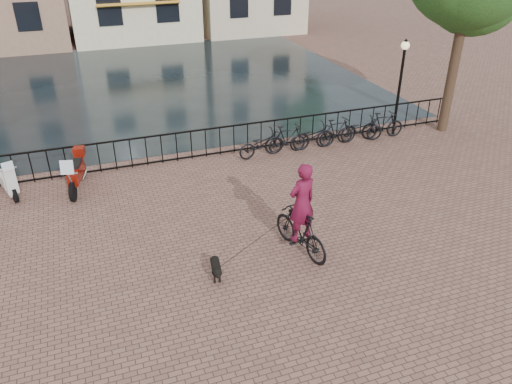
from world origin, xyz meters
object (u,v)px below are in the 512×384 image
object	(u,v)px
lamp_post	(402,72)
cyclist	(301,215)
dog	(216,269)
scooter	(5,175)
motorcycle	(75,169)

from	to	relation	value
lamp_post	cyclist	distance (m)	8.77
lamp_post	dog	xyz separation A→B (m)	(-8.69, -6.06, -2.12)
lamp_post	scooter	xyz separation A→B (m)	(-13.35, -0.22, -1.72)
scooter	dog	bearing A→B (deg)	-70.58
motorcycle	scooter	bearing A→B (deg)	-176.34
lamp_post	cyclist	bearing A→B (deg)	-138.37
motorcycle	lamp_post	bearing A→B (deg)	15.82
motorcycle	cyclist	bearing A→B (deg)	-33.45
dog	scooter	world-z (taller)	scooter
cyclist	scooter	world-z (taller)	cyclist
scooter	motorcycle	bearing A→B (deg)	-28.65
cyclist	dog	xyz separation A→B (m)	(-2.21, -0.30, -0.79)
dog	motorcycle	world-z (taller)	motorcycle
cyclist	dog	bearing A→B (deg)	-5.95
cyclist	motorcycle	xyz separation A→B (m)	(-4.94, 5.22, -0.38)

